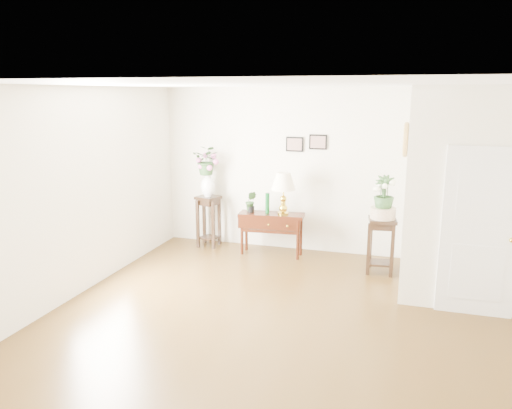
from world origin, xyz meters
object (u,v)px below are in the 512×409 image
at_px(table_lamp, 283,194).
at_px(plant_stand_a, 209,221).
at_px(console_table, 271,234).
at_px(plant_stand_b, 381,245).

distance_m(table_lamp, plant_stand_a, 1.55).
bearing_deg(console_table, plant_stand_a, 167.11).
xyz_separation_m(table_lamp, plant_stand_b, (1.63, -0.32, -0.65)).
xyz_separation_m(plant_stand_a, plant_stand_b, (3.04, -0.49, -0.03)).
xyz_separation_m(console_table, table_lamp, (0.20, 0.00, 0.71)).
distance_m(plant_stand_a, plant_stand_b, 3.08).
height_order(table_lamp, plant_stand_b, table_lamp).
height_order(console_table, plant_stand_a, plant_stand_a).
relative_size(table_lamp, plant_stand_a, 0.78).
distance_m(console_table, table_lamp, 0.74).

